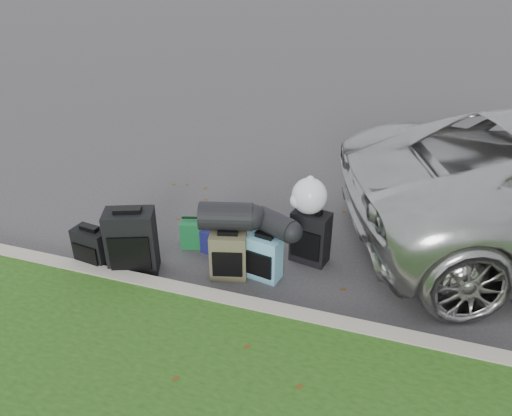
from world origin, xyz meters
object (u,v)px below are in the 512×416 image
(suitcase_olive, at_px, (228,255))
(tote_green, at_px, (194,233))
(suitcase_large_black_left, at_px, (132,242))
(suitcase_large_black_right, at_px, (310,237))
(tote_navy, at_px, (214,241))
(suitcase_small_black, at_px, (93,249))
(suitcase_teal, at_px, (264,257))

(suitcase_olive, relative_size, tote_green, 1.58)
(suitcase_large_black_left, height_order, suitcase_olive, suitcase_large_black_left)
(suitcase_large_black_left, relative_size, suitcase_large_black_right, 1.21)
(tote_navy, bearing_deg, suitcase_large_black_right, 20.74)
(suitcase_olive, bearing_deg, suitcase_large_black_left, 178.31)
(suitcase_olive, bearing_deg, suitcase_small_black, 177.31)
(suitcase_teal, distance_m, suitcase_large_black_right, 0.64)
(suitcase_large_black_left, relative_size, suitcase_olive, 1.40)
(tote_green, distance_m, tote_navy, 0.30)
(suitcase_small_black, height_order, suitcase_teal, suitcase_teal)
(suitcase_teal, relative_size, tote_green, 1.51)
(suitcase_small_black, height_order, suitcase_olive, suitcase_olive)
(suitcase_small_black, relative_size, tote_green, 1.46)
(suitcase_large_black_left, bearing_deg, suitcase_small_black, 169.00)
(suitcase_olive, bearing_deg, tote_navy, 115.12)
(suitcase_olive, distance_m, tote_navy, 0.54)
(suitcase_large_black_left, relative_size, tote_green, 2.22)
(suitcase_small_black, height_order, suitcase_large_black_right, suitcase_large_black_right)
(suitcase_large_black_right, relative_size, tote_green, 1.83)
(suitcase_teal, relative_size, suitcase_large_black_right, 0.82)
(suitcase_small_black, distance_m, tote_navy, 1.41)
(suitcase_small_black, xyz_separation_m, suitcase_large_black_right, (2.33, 0.93, 0.07))
(suitcase_large_black_left, relative_size, tote_navy, 2.60)
(suitcase_large_black_right, distance_m, tote_navy, 1.17)
(suitcase_small_black, relative_size, suitcase_large_black_right, 0.80)
(suitcase_large_black_right, bearing_deg, suitcase_large_black_left, -144.53)
(suitcase_olive, height_order, tote_navy, suitcase_olive)
(suitcase_large_black_left, xyz_separation_m, tote_navy, (0.72, 0.66, -0.24))
(suitcase_large_black_left, distance_m, tote_green, 0.86)
(suitcase_olive, distance_m, suitcase_large_black_right, 0.99)
(suitcase_small_black, bearing_deg, suitcase_large_black_left, 17.50)
(suitcase_olive, height_order, tote_green, suitcase_olive)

